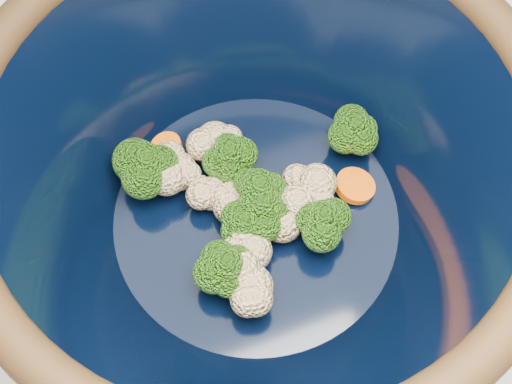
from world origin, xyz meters
The scene contains 2 objects.
mixing_bowl centered at (-0.09, 0.11, 1.00)m, with size 0.48×0.48×0.17m.
vegetable_pile centered at (-0.09, 0.11, 0.96)m, with size 0.20×0.17×0.05m.
Camera 1 is at (-0.18, -0.11, 1.43)m, focal length 50.00 mm.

